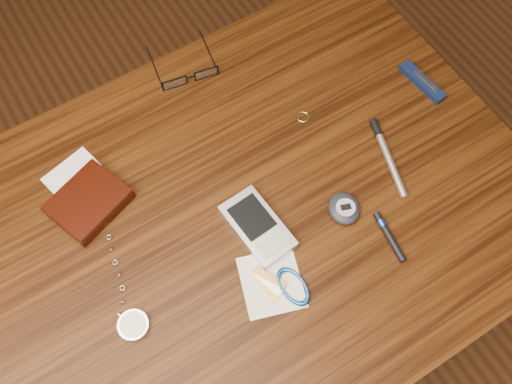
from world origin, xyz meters
TOP-DOWN VIEW (x-y plane):
  - ground at (0.00, 0.00)m, footprint 3.80×3.80m
  - desk at (0.00, 0.00)m, footprint 1.00×0.70m
  - wallet_and_card at (-0.18, 0.15)m, footprint 0.14×0.17m
  - eyeglasses at (0.08, 0.28)m, footprint 0.12×0.13m
  - gold_ring at (0.21, 0.10)m, footprint 0.03×0.03m
  - pocket_watch at (-0.20, -0.06)m, footprint 0.07×0.27m
  - pda_phone at (0.03, -0.03)m, footprint 0.08×0.13m
  - pedometer at (0.17, -0.08)m, footprint 0.07×0.07m
  - notepad_keys at (0.02, -0.13)m, footprint 0.12×0.12m
  - pocket_knife at (0.43, 0.05)m, footprint 0.03×0.10m
  - silver_pen at (0.29, -0.03)m, footprint 0.06×0.15m
  - black_blue_pen at (0.20, -0.15)m, footprint 0.02×0.09m

SIDE VIEW (x-z plane):
  - ground at x=0.00m, z-range 0.00..0.00m
  - desk at x=0.00m, z-range 0.27..1.02m
  - gold_ring at x=0.21m, z-range 0.75..0.75m
  - notepad_keys at x=0.02m, z-range 0.75..0.76m
  - black_blue_pen at x=0.20m, z-range 0.75..0.76m
  - silver_pen at x=0.29m, z-range 0.75..0.76m
  - pocket_watch at x=-0.20m, z-range 0.75..0.76m
  - pocket_knife at x=0.43m, z-range 0.75..0.76m
  - pda_phone at x=0.03m, z-range 0.75..0.77m
  - pedometer at x=0.17m, z-range 0.75..0.77m
  - eyeglasses at x=0.08m, z-range 0.75..0.77m
  - wallet_and_card at x=-0.18m, z-range 0.75..0.77m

